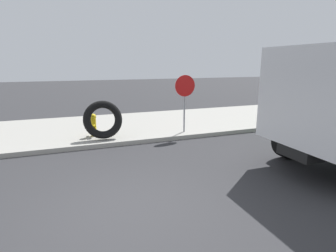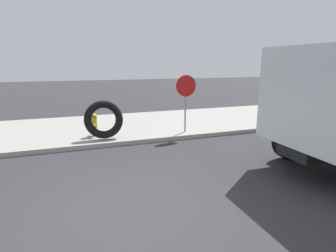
# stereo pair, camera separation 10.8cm
# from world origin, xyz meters

# --- Properties ---
(ground_plane) EXTENTS (80.00, 80.00, 0.00)m
(ground_plane) POSITION_xyz_m (0.00, 0.00, 0.00)
(ground_plane) COLOR #2D2D30
(sidewalk_curb) EXTENTS (36.00, 5.00, 0.15)m
(sidewalk_curb) POSITION_xyz_m (0.00, 6.50, 0.07)
(sidewalk_curb) COLOR #99968E
(sidewalk_curb) RESTS_ON ground
(fire_hydrant) EXTENTS (0.22, 0.50, 0.79)m
(fire_hydrant) POSITION_xyz_m (-0.11, 5.05, 0.57)
(fire_hydrant) COLOR yellow
(fire_hydrant) RESTS_ON sidewalk_curb
(loose_tire) EXTENTS (1.31, 0.72, 1.29)m
(loose_tire) POSITION_xyz_m (0.17, 4.62, 0.80)
(loose_tire) COLOR black
(loose_tire) RESTS_ON sidewalk_curb
(stop_sign) EXTENTS (0.76, 0.08, 2.07)m
(stop_sign) POSITION_xyz_m (3.08, 4.49, 1.58)
(stop_sign) COLOR gray
(stop_sign) RESTS_ON sidewalk_curb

